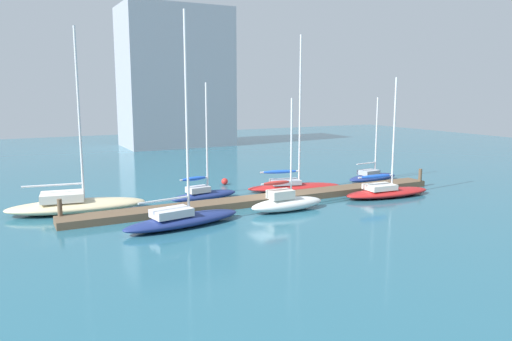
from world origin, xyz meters
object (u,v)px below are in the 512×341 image
Objects in this scene: sailboat_1 at (182,217)px; sailboat_4 at (293,184)px; sailboat_3 at (286,202)px; harbor_building_distant at (176,78)px; sailboat_2 at (204,193)px; sailboat_0 at (75,204)px; sailboat_5 at (386,191)px; sailboat_6 at (372,176)px; mooring_buoy_red at (225,181)px.

sailboat_1 is 12.77m from sailboat_4.
harbor_building_distant is (6.24, 41.01, 9.03)m from sailboat_3.
sailboat_2 is 0.44× the size of harbor_building_distant.
sailboat_0 is 0.62× the size of harbor_building_distant.
sailboat_4 is 0.63× the size of harbor_building_distant.
sailboat_5 is 6.43m from sailboat_6.
sailboat_3 is (7.40, 0.45, 0.06)m from sailboat_1.
sailboat_4 is at bearing 138.27° from sailboat_5.
sailboat_5 is 13.34m from mooring_buoy_red.
sailboat_0 is 0.98× the size of sailboat_4.
sailboat_1 is 1.67× the size of sailboat_3.
mooring_buoy_red is (-12.18, 4.50, -0.17)m from sailboat_6.
harbor_building_distant reaches higher than sailboat_0.
sailboat_2 is (8.77, -0.53, -0.04)m from sailboat_0.
sailboat_0 is 1.34× the size of sailboat_5.
sailboat_5 is (5.04, -5.16, -0.05)m from sailboat_4.
sailboat_5 is 16.12× the size of mooring_buoy_red.
sailboat_5 reaches higher than sailboat_3.
mooring_buoy_red is (-8.84, 9.99, -0.18)m from sailboat_5.
mooring_buoy_red is at bearing 153.44° from sailboat_6.
sailboat_1 is 22.51× the size of mooring_buoy_red.
harbor_building_distant is at bearing 66.25° from sailboat_2.
sailboat_5 reaches higher than sailboat_2.
sailboat_1 is at bearing -138.59° from sailboat_4.
sailboat_5 is (12.63, -5.23, -0.07)m from sailboat_2.
harbor_building_distant reaches higher than sailboat_1.
sailboat_3 is (3.68, -5.54, 0.08)m from sailboat_2.
sailboat_2 reaches higher than sailboat_3.
harbor_building_distant is (6.13, 30.70, 9.36)m from mooring_buoy_red.
mooring_buoy_red is 0.03× the size of harbor_building_distant.
sailboat_6 is at bearing 8.03° from sailboat_1.
harbor_building_distant is at bearing 78.71° from mooring_buoy_red.
sailboat_3 is 8.96m from sailboat_5.
sailboat_1 reaches higher than sailboat_0.
sailboat_6 is at bearing 62.61° from sailboat_5.
sailboat_5 is at bearing -7.15° from sailboat_0.
sailboat_1 is 16.36m from sailboat_5.
harbor_building_distant reaches higher than sailboat_2.
sailboat_0 is at bearing -168.31° from sailboat_4.
sailboat_4 is at bearing 54.04° from sailboat_3.
sailboat_4 is (7.60, -0.07, -0.02)m from sailboat_2.
sailboat_0 is at bearing 168.92° from sailboat_5.
sailboat_6 is at bearing 24.86° from sailboat_3.
sailboat_4 reaches higher than sailboat_2.
sailboat_1 reaches higher than sailboat_2.
harbor_building_distant reaches higher than sailboat_3.
sailboat_4 is 22.03× the size of mooring_buoy_red.
sailboat_3 reaches higher than mooring_buoy_red.
sailboat_5 is at bearing -86.19° from harbor_building_distant.
sailboat_2 is at bearing 4.46° from sailboat_0.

